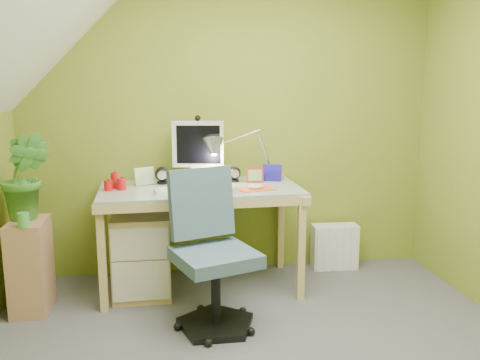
{
  "coord_description": "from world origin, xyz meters",
  "views": [
    {
      "loc": [
        -0.49,
        -2.35,
        1.5
      ],
      "look_at": [
        0.0,
        1.0,
        0.85
      ],
      "focal_mm": 38.0,
      "sensor_mm": 36.0,
      "label": 1
    }
  ],
  "objects": [
    {
      "name": "wall_back",
      "position": [
        0.0,
        1.6,
        1.2
      ],
      "size": [
        3.2,
        0.01,
        2.4
      ],
      "primitive_type": "cube",
      "color": "olive",
      "rests_on": "floor"
    },
    {
      "name": "amber_tumbler",
      "position": [
        -0.08,
        1.15,
        0.81
      ],
      "size": [
        0.08,
        0.08,
        0.09
      ],
      "primitive_type": "cylinder",
      "rotation": [
        0.0,
        0.0,
        -0.13
      ],
      "color": "#985816",
      "rests_on": "desk"
    },
    {
      "name": "candle_cluster",
      "position": [
        -0.86,
        1.24,
        0.82
      ],
      "size": [
        0.15,
        0.13,
        0.11
      ],
      "primitive_type": null,
      "rotation": [
        0.0,
        0.0,
        0.03
      ],
      "color": "red",
      "rests_on": "desk"
    },
    {
      "name": "radiator",
      "position": [
        0.85,
        1.46,
        0.18
      ],
      "size": [
        0.37,
        0.16,
        0.37
      ],
      "primitive_type": "cube",
      "rotation": [
        0.0,
        0.0,
        -0.03
      ],
      "color": "silver",
      "rests_on": "floor"
    },
    {
      "name": "photo_frame_blue",
      "position": [
        0.3,
        1.39,
        0.82
      ],
      "size": [
        0.14,
        0.07,
        0.13
      ],
      "primitive_type": "cube",
      "rotation": [
        0.0,
        0.0,
        -0.35
      ],
      "color": "#1B1590",
      "rests_on": "desk"
    },
    {
      "name": "side_ledge",
      "position": [
        -1.4,
        1.01,
        0.31
      ],
      "size": [
        0.23,
        0.35,
        0.62
      ],
      "primitive_type": "cube",
      "color": "#AE785B",
      "rests_on": "floor"
    },
    {
      "name": "wall_front",
      "position": [
        0.0,
        -1.6,
        1.2
      ],
      "size": [
        3.2,
        0.01,
        2.4
      ],
      "primitive_type": "cube",
      "color": "olive",
      "rests_on": "floor"
    },
    {
      "name": "potted_plant",
      "position": [
        -1.4,
        1.06,
        0.91
      ],
      "size": [
        0.33,
        0.27,
        0.57
      ],
      "primitive_type": "imported",
      "rotation": [
        0.0,
        0.0,
        -0.05
      ],
      "color": "#3D7D29",
      "rests_on": "side_ledge"
    },
    {
      "name": "keyboard",
      "position": [
        -0.34,
        1.09,
        0.77
      ],
      "size": [
        0.49,
        0.2,
        0.02
      ],
      "primitive_type": "cube",
      "rotation": [
        0.0,
        0.0,
        0.1
      ],
      "color": "white",
      "rests_on": "desk"
    },
    {
      "name": "mousepad",
      "position": [
        0.12,
        1.09,
        0.76
      ],
      "size": [
        0.27,
        0.22,
        0.01
      ],
      "primitive_type": "cube",
      "rotation": [
        0.0,
        0.0,
        0.22
      ],
      "color": "#D55C21",
      "rests_on": "desk"
    },
    {
      "name": "speaker_left",
      "position": [
        -0.53,
        1.39,
        0.83
      ],
      "size": [
        0.13,
        0.13,
        0.13
      ],
      "primitive_type": null,
      "rotation": [
        0.0,
        0.0,
        0.17
      ],
      "color": "black",
      "rests_on": "desk"
    },
    {
      "name": "photo_frame_red",
      "position": [
        0.16,
        1.35,
        0.82
      ],
      "size": [
        0.13,
        0.03,
        0.11
      ],
      "primitive_type": "cube",
      "rotation": [
        0.0,
        0.0,
        -0.05
      ],
      "color": "#AE2512",
      "rests_on": "desk"
    },
    {
      "name": "mouse",
      "position": [
        0.12,
        1.09,
        0.78
      ],
      "size": [
        0.12,
        0.09,
        0.04
      ],
      "primitive_type": "ellipsoid",
      "rotation": [
        0.0,
        0.0,
        0.22
      ],
      "color": "silver",
      "rests_on": "mousepad"
    },
    {
      "name": "monitor",
      "position": [
        -0.26,
        1.41,
        1.02
      ],
      "size": [
        0.4,
        0.27,
        0.51
      ],
      "primitive_type": null,
      "rotation": [
        0.0,
        0.0,
        -0.14
      ],
      "color": "silver",
      "rests_on": "desk"
    },
    {
      "name": "photo_frame_green",
      "position": [
        -0.66,
        1.37,
        0.83
      ],
      "size": [
        0.14,
        0.09,
        0.13
      ],
      "primitive_type": "cube",
      "rotation": [
        0.0,
        0.0,
        0.46
      ],
      "color": "#9FB87E",
      "rests_on": "desk"
    },
    {
      "name": "desk",
      "position": [
        -0.26,
        1.23,
        0.38
      ],
      "size": [
        1.45,
        0.76,
        0.76
      ],
      "primitive_type": null,
      "rotation": [
        0.0,
        0.0,
        0.04
      ],
      "color": "tan",
      "rests_on": "floor"
    },
    {
      "name": "speaker_right",
      "position": [
        0.01,
        1.39,
        0.82
      ],
      "size": [
        0.11,
        0.11,
        0.12
      ],
      "primitive_type": null,
      "rotation": [
        0.0,
        0.0,
        0.15
      ],
      "color": "black",
      "rests_on": "desk"
    },
    {
      "name": "green_cup",
      "position": [
        -1.38,
        0.86,
        0.66
      ],
      "size": [
        0.08,
        0.08,
        0.09
      ],
      "primitive_type": "cylinder",
      "rotation": [
        0.0,
        0.0,
        -0.11
      ],
      "color": "#4DA243",
      "rests_on": "side_ledge"
    },
    {
      "name": "desk_lamp",
      "position": [
        0.19,
        1.41,
        1.05
      ],
      "size": [
        0.55,
        0.28,
        0.57
      ],
      "primitive_type": null,
      "rotation": [
        0.0,
        0.0,
        0.09
      ],
      "color": "#ADACB1",
      "rests_on": "desk"
    },
    {
      "name": "task_chair",
      "position": [
        -0.21,
        0.58,
        0.47
      ],
      "size": [
        0.67,
        0.67,
        0.94
      ],
      "primitive_type": null,
      "rotation": [
        0.0,
        0.0,
        0.34
      ],
      "color": "#415A6A",
      "rests_on": "floor"
    }
  ]
}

